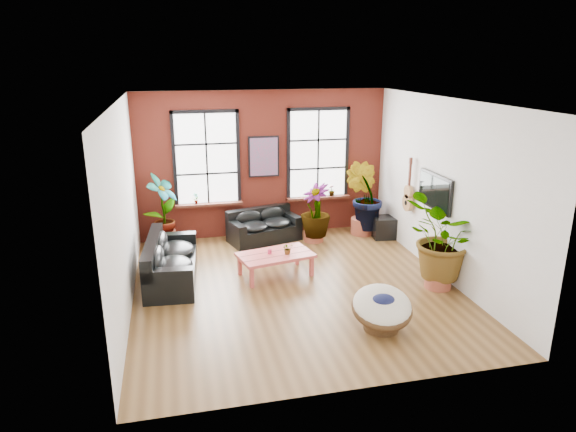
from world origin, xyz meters
name	(u,v)px	position (x,y,z in m)	size (l,w,h in m)	color
room	(293,197)	(0.00, 0.15, 1.75)	(6.04, 6.54, 3.54)	brown
sofa_back	(263,227)	(-0.11, 2.74, 0.34)	(1.81, 1.24, 0.76)	black
sofa_left	(169,262)	(-2.34, 0.86, 0.39)	(1.08, 2.24, 0.86)	black
coffee_table	(275,256)	(-0.25, 0.64, 0.41)	(1.60, 1.12, 0.56)	#CC4C49
papasan_chair	(382,308)	(0.99, -1.84, 0.38)	(1.12, 1.13, 0.73)	#4E341C
poster	(264,157)	(0.00, 3.18, 1.95)	(0.74, 0.06, 0.98)	black
tv_wall_unit	(427,193)	(2.93, 0.60, 1.54)	(0.13, 1.86, 1.20)	black
media_box	(386,227)	(2.82, 2.27, 0.26)	(0.68, 0.59, 0.52)	black
pot_back_left	(164,239)	(-2.43, 2.84, 0.19)	(0.68, 0.68, 0.38)	#A24B35
pot_back_right	(362,226)	(2.36, 2.66, 0.20)	(0.57, 0.57, 0.41)	#A24B35
pot_right_wall	(438,278)	(2.66, -0.61, 0.18)	(0.66, 0.66, 0.37)	#A24B35
pot_mid	(314,234)	(1.05, 2.43, 0.17)	(0.58, 0.58, 0.34)	#A24B35
floor_plant_back_left	(163,208)	(-2.41, 2.82, 0.94)	(0.83, 0.56, 1.58)	#1D3F10
floor_plant_back_right	(364,197)	(2.37, 2.63, 0.97)	(0.90, 0.73, 1.64)	#1D3F10
floor_plant_right_wall	(443,239)	(2.69, -0.61, 0.97)	(1.46, 1.27, 1.63)	#1D3F10
floor_plant_mid	(315,210)	(1.08, 2.39, 0.77)	(0.71, 0.71, 1.27)	#1D3F10
table_plant	(288,248)	(-0.01, 0.57, 0.58)	(0.21, 0.18, 0.23)	#1D3F10
sill_plant_left	(196,198)	(-1.65, 3.13, 1.04)	(0.14, 0.10, 0.27)	#1D3F10
sill_plant_right	(332,190)	(1.70, 3.13, 1.04)	(0.15, 0.15, 0.27)	#1D3F10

